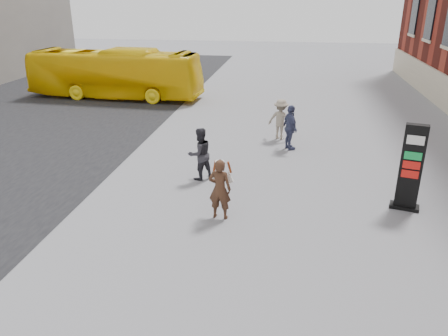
# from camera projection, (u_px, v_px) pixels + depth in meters

# --- Properties ---
(ground) EXTENTS (100.00, 100.00, 0.00)m
(ground) POSITION_uv_depth(u_px,v_px,m) (241.00, 229.00, 11.83)
(ground) COLOR #9E9EA3
(info_pylon) EXTENTS (0.90, 0.60, 2.58)m
(info_pylon) POSITION_uv_depth(u_px,v_px,m) (411.00, 168.00, 12.51)
(info_pylon) COLOR black
(info_pylon) RESTS_ON ground
(woman) EXTENTS (0.70, 0.65, 1.77)m
(woman) POSITION_uv_depth(u_px,v_px,m) (220.00, 188.00, 12.12)
(woman) COLOR #442E1B
(woman) RESTS_ON ground
(bus) EXTENTS (10.60, 3.04, 2.92)m
(bus) POSITION_uv_depth(u_px,v_px,m) (115.00, 74.00, 26.21)
(bus) COLOR yellow
(bus) RESTS_ON road
(pedestrian_a) EXTENTS (1.11, 1.09, 1.81)m
(pedestrian_a) POSITION_uv_depth(u_px,v_px,m) (200.00, 154.00, 14.72)
(pedestrian_a) COLOR #29282E
(pedestrian_a) RESTS_ON ground
(pedestrian_b) EXTENTS (1.29, 0.99, 1.75)m
(pedestrian_b) POSITION_uv_depth(u_px,v_px,m) (281.00, 119.00, 18.86)
(pedestrian_b) COLOR gray
(pedestrian_b) RESTS_ON ground
(pedestrian_c) EXTENTS (0.88, 1.16, 1.84)m
(pedestrian_c) POSITION_uv_depth(u_px,v_px,m) (290.00, 128.00, 17.55)
(pedestrian_c) COLOR #3F4466
(pedestrian_c) RESTS_ON ground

